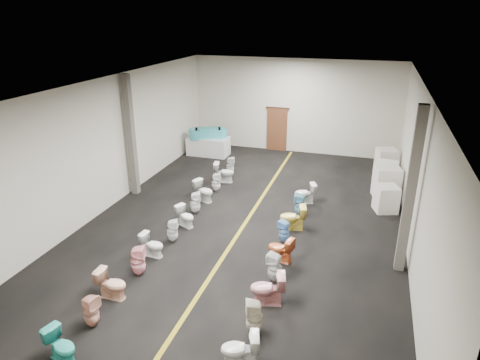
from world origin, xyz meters
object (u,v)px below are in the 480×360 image
(toilet_left_5, at_px, (172,231))
(toilet_right_4, at_px, (275,267))
(toilet_right_2, at_px, (254,317))
(toilet_right_3, at_px, (268,289))
(toilet_left_0, at_px, (61,346))
(toilet_left_6, at_px, (185,216))
(toilet_left_2, at_px, (112,284))
(appliance_crate_c, at_px, (386,173))
(appliance_crate_d, at_px, (386,162))
(toilet_left_3, at_px, (138,261))
(toilet_right_8, at_px, (300,205))
(toilet_left_4, at_px, (152,245))
(toilet_left_9, at_px, (216,182))
(toilet_right_9, at_px, (305,193))
(toilet_right_6, at_px, (284,231))
(toilet_left_7, at_px, (195,203))
(toilet_right_1, at_px, (240,350))
(toilet_right_5, at_px, (280,249))
(toilet_right_7, at_px, (293,218))
(bathtub, at_px, (208,133))
(appliance_crate_b, at_px, (386,182))
(toilet_left_8, at_px, (204,191))
(display_table, at_px, (208,146))
(appliance_crate_a, at_px, (386,199))
(toilet_left_10, at_px, (224,172))
(toilet_left_11, at_px, (230,165))
(toilet_left_1, at_px, (91,311))

(toilet_left_5, height_order, toilet_right_4, toilet_right_4)
(toilet_right_2, bearing_deg, toilet_right_3, 158.91)
(toilet_left_0, relative_size, toilet_left_6, 1.04)
(toilet_left_6, height_order, toilet_right_4, toilet_right_4)
(toilet_left_2, bearing_deg, appliance_crate_c, -34.56)
(appliance_crate_d, height_order, toilet_left_0, appliance_crate_d)
(appliance_crate_c, relative_size, toilet_right_2, 1.15)
(toilet_left_3, relative_size, toilet_right_8, 1.06)
(toilet_left_4, distance_m, toilet_left_9, 4.95)
(toilet_left_3, distance_m, toilet_right_9, 6.79)
(toilet_right_6, bearing_deg, appliance_crate_c, 175.38)
(toilet_left_7, bearing_deg, toilet_right_1, -173.07)
(toilet_right_5, relative_size, toilet_right_7, 0.90)
(toilet_right_4, bearing_deg, bathtub, -137.96)
(bathtub, relative_size, appliance_crate_b, 1.47)
(toilet_right_3, xyz_separation_m, toilet_right_7, (-0.14, 3.89, -0.00))
(toilet_left_7, xyz_separation_m, toilet_right_5, (3.45, -2.12, -0.01))
(toilet_left_3, distance_m, toilet_left_8, 4.93)
(toilet_left_7, distance_m, toilet_right_5, 4.05)
(display_table, height_order, toilet_left_0, display_table)
(bathtub, xyz_separation_m, toilet_right_3, (5.48, -10.23, -0.65))
(toilet_right_4, relative_size, toilet_right_5, 1.09)
(appliance_crate_b, distance_m, toilet_right_7, 4.54)
(appliance_crate_b, bearing_deg, toilet_left_4, -135.16)
(display_table, bearing_deg, appliance_crate_d, -1.61)
(toilet_left_3, height_order, toilet_right_5, toilet_left_3)
(toilet_left_3, bearing_deg, toilet_left_5, -18.39)
(bathtub, distance_m, toilet_right_9, 6.89)
(display_table, bearing_deg, appliance_crate_a, -26.25)
(appliance_crate_b, relative_size, toilet_left_10, 1.44)
(toilet_left_11, bearing_deg, toilet_left_9, 173.04)
(appliance_crate_d, height_order, toilet_right_7, appliance_crate_d)
(toilet_left_3, bearing_deg, toilet_left_10, -15.38)
(appliance_crate_a, relative_size, toilet_right_9, 1.22)
(toilet_left_4, height_order, toilet_left_11, toilet_left_11)
(display_table, height_order, toilet_left_11, display_table)
(toilet_left_1, relative_size, toilet_left_5, 1.08)
(toilet_left_10, xyz_separation_m, toilet_right_5, (3.46, -5.15, -0.04))
(toilet_left_2, relative_size, toilet_right_2, 0.92)
(bathtub, relative_size, toilet_left_11, 2.36)
(toilet_left_7, distance_m, toilet_right_9, 3.98)
(toilet_left_5, bearing_deg, bathtub, -1.93)
(toilet_left_3, relative_size, toilet_right_6, 1.18)
(display_table, height_order, appliance_crate_d, appliance_crate_d)
(display_table, relative_size, toilet_left_10, 2.35)
(bathtub, distance_m, appliance_crate_a, 9.14)
(toilet_left_9, relative_size, toilet_right_8, 0.95)
(toilet_left_4, height_order, toilet_right_5, toilet_right_5)
(toilet_left_0, bearing_deg, toilet_right_7, -10.80)
(appliance_crate_b, distance_m, toilet_left_10, 6.29)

